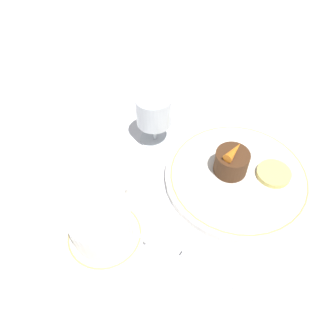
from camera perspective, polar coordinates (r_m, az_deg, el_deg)
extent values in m
plane|color=white|center=(0.64, 8.00, -0.95)|extent=(3.00, 3.00, 0.00)
cylinder|color=white|center=(0.63, 12.05, -1.48)|extent=(0.27, 0.27, 0.01)
torus|color=tan|center=(0.63, 12.13, -1.17)|extent=(0.26, 0.26, 0.00)
cylinder|color=white|center=(0.56, -10.89, -11.49)|extent=(0.13, 0.13, 0.01)
torus|color=tan|center=(0.56, -10.95, -11.30)|extent=(0.12, 0.12, 0.00)
cylinder|color=white|center=(0.54, -11.64, -9.52)|extent=(0.10, 0.10, 0.06)
cylinder|color=#9E7A4C|center=(0.53, -11.71, -9.31)|extent=(0.09, 0.09, 0.05)
torus|color=white|center=(0.55, -8.02, -4.90)|extent=(0.04, 0.01, 0.04)
cube|color=silver|center=(0.56, -6.87, -9.82)|extent=(0.03, 0.09, 0.00)
ellipsoid|color=silver|center=(0.59, -10.48, -6.30)|extent=(0.02, 0.03, 0.00)
cylinder|color=silver|center=(0.69, -2.28, 5.21)|extent=(0.06, 0.06, 0.01)
cylinder|color=silver|center=(0.67, -2.34, 6.67)|extent=(0.01, 0.01, 0.04)
cylinder|color=silver|center=(0.64, -2.49, 10.02)|extent=(0.07, 0.07, 0.06)
cylinder|color=#470A14|center=(0.64, -2.46, 9.24)|extent=(0.06, 0.06, 0.03)
cube|color=silver|center=(0.54, 8.32, -17.92)|extent=(0.02, 0.13, 0.01)
cube|color=silver|center=(0.55, -0.09, -13.26)|extent=(0.02, 0.05, 0.01)
cylinder|color=#4C2D19|center=(0.61, 10.97, 0.98)|extent=(0.06, 0.06, 0.05)
cone|color=orange|center=(0.59, 11.43, 2.93)|extent=(0.05, 0.02, 0.02)
cylinder|color=#EFE075|center=(0.64, 17.93, -0.94)|extent=(0.06, 0.06, 0.01)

